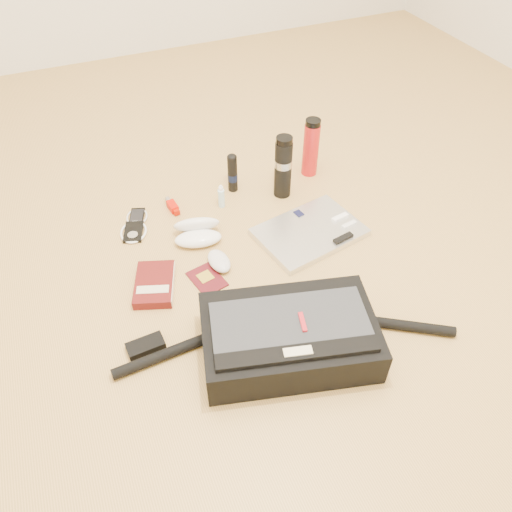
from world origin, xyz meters
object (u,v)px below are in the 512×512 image
at_px(book, 155,284).
at_px(thermos_red, 311,148).
at_px(messenger_bag, 288,336).
at_px(thermos_black, 283,167).
at_px(laptop, 310,232).

relative_size(book, thermos_red, 0.88).
height_order(messenger_bag, thermos_black, thermos_black).
xyz_separation_m(messenger_bag, book, (-0.30, 0.40, -0.05)).
xyz_separation_m(messenger_bag, laptop, (0.30, 0.43, -0.05)).
bearing_deg(book, laptop, 22.78).
relative_size(laptop, book, 1.89).
distance_m(messenger_bag, laptop, 0.53).
height_order(messenger_bag, laptop, messenger_bag).
relative_size(laptop, thermos_black, 1.59).
bearing_deg(laptop, messenger_bag, -135.68).
bearing_deg(laptop, thermos_black, 76.94).
height_order(laptop, thermos_black, thermos_black).
bearing_deg(thermos_red, book, -153.44).
bearing_deg(messenger_bag, thermos_red, 73.25).
distance_m(laptop, thermos_black, 0.29).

